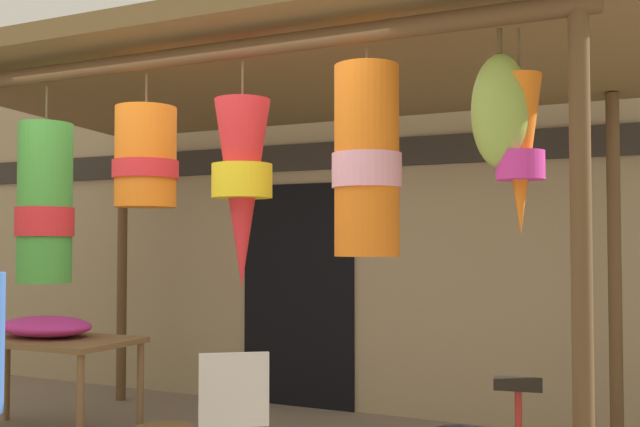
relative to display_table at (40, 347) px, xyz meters
name	(u,v)px	position (x,y,z in m)	size (l,w,h in m)	color
shop_facade	(364,204)	(1.85, 1.94, 1.12)	(11.39, 0.29, 3.61)	#9E8966
market_stall_canopy	(247,105)	(1.80, 0.00, 1.69)	(4.81, 2.62, 2.75)	brown
display_table	(40,347)	(0.00, 0.00, 0.00)	(1.48, 0.72, 0.76)	brown
flower_heap_on_table	(47,327)	(0.05, 0.01, 0.15)	(0.76, 0.53, 0.15)	#D13399
folding_chair	(233,408)	(1.97, -0.43, -0.18)	(0.56, 0.56, 0.84)	beige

